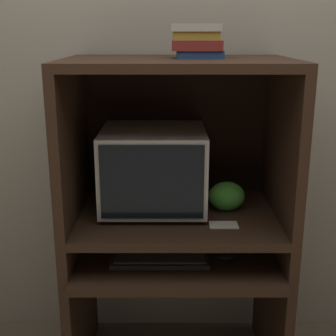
{
  "coord_description": "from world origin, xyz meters",
  "views": [
    {
      "loc": [
        -0.04,
        -1.61,
        1.58
      ],
      "look_at": [
        -0.03,
        0.32,
        1.01
      ],
      "focal_mm": 50.0,
      "sensor_mm": 36.0,
      "label": 1
    }
  ],
  "objects_px": {
    "crt_monitor": "(152,168)",
    "keyboard": "(158,259)",
    "book_stack": "(195,41)",
    "snack_bag": "(225,196)",
    "mouse": "(223,257)"
  },
  "relations": [
    {
      "from": "crt_monitor",
      "to": "mouse",
      "type": "height_order",
      "value": "crt_monitor"
    },
    {
      "from": "book_stack",
      "to": "keyboard",
      "type": "bearing_deg",
      "value": -135.05
    },
    {
      "from": "crt_monitor",
      "to": "keyboard",
      "type": "distance_m",
      "value": 0.4
    },
    {
      "from": "keyboard",
      "to": "snack_bag",
      "type": "bearing_deg",
      "value": 29.1
    },
    {
      "from": "crt_monitor",
      "to": "book_stack",
      "type": "bearing_deg",
      "value": -12.59
    },
    {
      "from": "book_stack",
      "to": "snack_bag",
      "type": "bearing_deg",
      "value": 5.34
    },
    {
      "from": "crt_monitor",
      "to": "mouse",
      "type": "distance_m",
      "value": 0.49
    },
    {
      "from": "keyboard",
      "to": "book_stack",
      "type": "xyz_separation_m",
      "value": [
        0.15,
        0.15,
        0.89
      ]
    },
    {
      "from": "mouse",
      "to": "book_stack",
      "type": "relative_size",
      "value": 0.36
    },
    {
      "from": "crt_monitor",
      "to": "keyboard",
      "type": "xyz_separation_m",
      "value": [
        0.03,
        -0.19,
        -0.35
      ]
    },
    {
      "from": "book_stack",
      "to": "crt_monitor",
      "type": "bearing_deg",
      "value": 167.41
    },
    {
      "from": "mouse",
      "to": "snack_bag",
      "type": "bearing_deg",
      "value": 83.44
    },
    {
      "from": "mouse",
      "to": "book_stack",
      "type": "height_order",
      "value": "book_stack"
    },
    {
      "from": "crt_monitor",
      "to": "snack_bag",
      "type": "distance_m",
      "value": 0.35
    },
    {
      "from": "crt_monitor",
      "to": "keyboard",
      "type": "bearing_deg",
      "value": -81.28
    }
  ]
}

